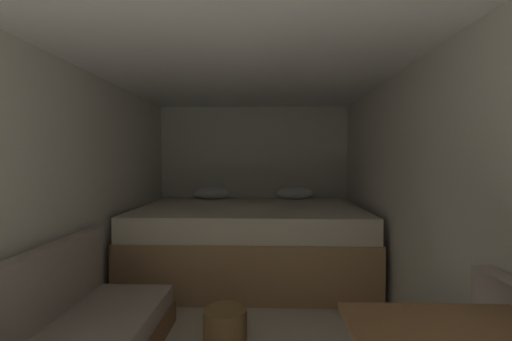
% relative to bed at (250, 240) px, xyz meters
% --- Properties ---
extents(wall_back, '(2.76, 0.05, 2.12)m').
position_rel_bed_xyz_m(wall_back, '(0.00, 0.94, 0.64)').
color(wall_back, silver).
rests_on(wall_back, ground).
extents(wall_left, '(0.05, 4.98, 2.12)m').
position_rel_bed_xyz_m(wall_left, '(-1.36, -1.58, 0.64)').
color(wall_left, silver).
rests_on(wall_left, ground).
extents(wall_right, '(0.05, 4.98, 2.12)m').
position_rel_bed_xyz_m(wall_right, '(1.36, -1.58, 0.64)').
color(wall_right, silver).
rests_on(wall_right, ground).
extents(ceiling_slab, '(2.76, 4.98, 0.05)m').
position_rel_bed_xyz_m(ceiling_slab, '(0.00, -1.58, 1.73)').
color(ceiling_slab, white).
rests_on(ceiling_slab, wall_left).
extents(bed, '(2.54, 1.75, 0.99)m').
position_rel_bed_xyz_m(bed, '(0.00, 0.00, 0.00)').
color(bed, tan).
rests_on(bed, ground).
extents(wicker_basket, '(0.33, 0.33, 0.22)m').
position_rel_bed_xyz_m(wicker_basket, '(-0.12, -1.41, -0.30)').
color(wicker_basket, olive).
rests_on(wicker_basket, ground).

